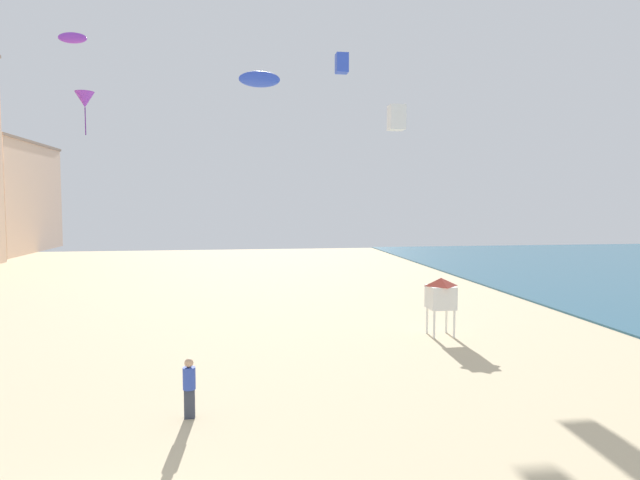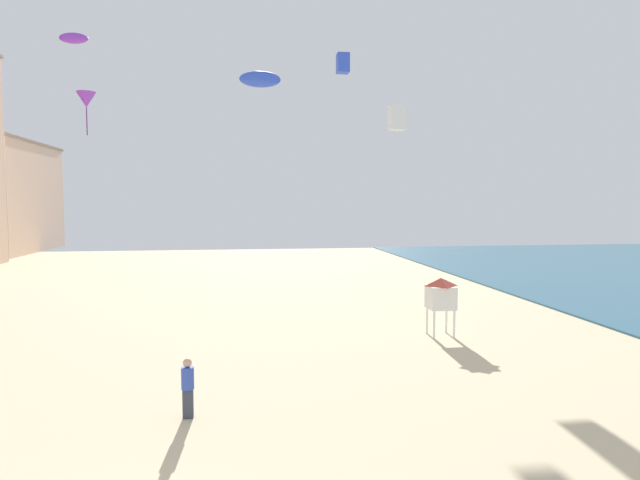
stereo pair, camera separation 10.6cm
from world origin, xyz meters
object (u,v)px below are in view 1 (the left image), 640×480
kite_white_box (397,118)px  kite_flyer (189,385)px  kite_purple_parafoil (72,38)px  kite_blue_parafoil (259,79)px  lifeguard_stand (441,294)px  kite_blue_box (342,63)px  kite_purple_delta (85,100)px

kite_white_box → kite_flyer: bearing=-120.2°
kite_flyer → kite_purple_parafoil: (-8.63, 21.01, 14.96)m
kite_white_box → kite_blue_parafoil: 9.21m
kite_flyer → kite_blue_parafoil: (2.62, 18.17, 12.21)m
kite_white_box → kite_purple_parafoil: size_ratio=0.94×
lifeguard_stand → kite_blue_box: kite_blue_box is taller
kite_blue_box → kite_purple_parafoil: 20.52m
kite_blue_box → kite_blue_parafoil: size_ratio=0.64×
kite_purple_delta → kite_blue_parafoil: size_ratio=1.39×
kite_white_box → kite_purple_parafoil: kite_purple_parafoil is taller
kite_purple_delta → kite_purple_parafoil: kite_purple_parafoil is taller
kite_blue_box → kite_purple_delta: kite_blue_box is taller
kite_blue_box → kite_white_box: bearing=-80.4°
kite_flyer → kite_purple_delta: 35.34m
kite_purple_delta → kite_blue_parafoil: bearing=-44.1°
kite_blue_parafoil → kite_purple_parafoil: (-11.24, 2.83, 2.74)m
kite_blue_parafoil → kite_blue_box: bearing=58.6°
kite_blue_parafoil → kite_purple_parafoil: kite_purple_parafoil is taller
kite_flyer → kite_blue_parafoil: size_ratio=0.67×
kite_flyer → kite_blue_parafoil: 22.05m
kite_white_box → kite_purple_delta: bearing=153.1°
kite_flyer → kite_purple_delta: (-10.68, 31.06, 13.05)m
kite_blue_parafoil → kite_flyer: bearing=-98.2°
kite_white_box → kite_blue_box: kite_blue_box is taller
kite_flyer → kite_blue_box: 35.48m
kite_purple_delta → kite_blue_parafoil: (13.30, -12.89, -0.84)m
lifeguard_stand → kite_white_box: 15.41m
kite_blue_parafoil → kite_purple_parafoil: bearing=165.9°
lifeguard_stand → kite_blue_parafoil: kite_blue_parafoil is taller
kite_white_box → kite_blue_box: (-1.71, 10.14, 5.93)m
lifeguard_stand → kite_white_box: size_ratio=1.59×
kite_white_box → kite_purple_delta: 25.03m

